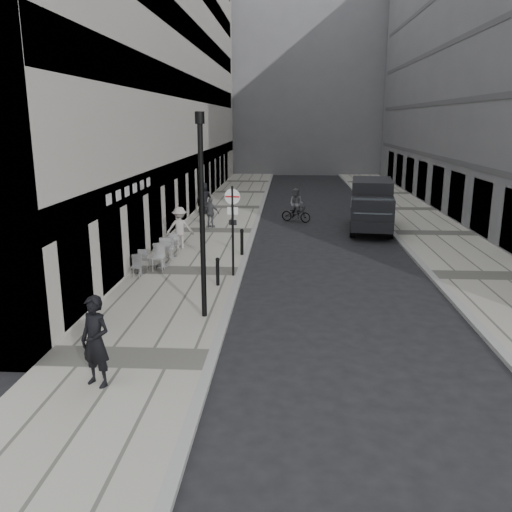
{
  "coord_description": "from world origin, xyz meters",
  "views": [
    {
      "loc": [
        1.76,
        -8.92,
        5.55
      ],
      "look_at": [
        0.76,
        7.6,
        1.4
      ],
      "focal_mm": 38.0,
      "sensor_mm": 36.0,
      "label": 1
    }
  ],
  "objects": [
    {
      "name": "cafe_table_near",
      "position": [
        -3.04,
        10.92,
        0.62
      ],
      "size": [
        0.77,
        1.75,
        0.99
      ],
      "color": "silver",
      "rests_on": "sidewalk"
    },
    {
      "name": "lamppost",
      "position": [
        -0.6,
        5.57,
        3.27
      ],
      "size": [
        0.25,
        0.25,
        5.66
      ],
      "color": "black",
      "rests_on": "sidewalk"
    },
    {
      "name": "building_left",
      "position": [
        -6.0,
        24.5,
        9.0
      ],
      "size": [
        4.0,
        45.0,
        18.0
      ],
      "primitive_type": "cube",
      "color": "#BCB6AB",
      "rests_on": "ground"
    },
    {
      "name": "building_far",
      "position": [
        1.5,
        56.0,
        11.0
      ],
      "size": [
        24.0,
        16.0,
        22.0
      ],
      "primitive_type": "cube",
      "color": "slate",
      "rests_on": "ground"
    },
    {
      "name": "bollard_near",
      "position": [
        -0.6,
        8.55,
        0.57
      ],
      "size": [
        0.12,
        0.12,
        0.9
      ],
      "primitive_type": "cylinder",
      "color": "black",
      "rests_on": "sidewalk"
    },
    {
      "name": "sidewalk",
      "position": [
        -2.0,
        18.0,
        0.06
      ],
      "size": [
        4.0,
        60.0,
        0.12
      ],
      "primitive_type": "cube",
      "color": "#A3A093",
      "rests_on": "ground"
    },
    {
      "name": "panel_van",
      "position": [
        6.02,
        19.02,
        1.44
      ],
      "size": [
        2.67,
        5.65,
        2.56
      ],
      "rotation": [
        0.0,
        0.0,
        -0.12
      ],
      "color": "black",
      "rests_on": "ground"
    },
    {
      "name": "walking_man",
      "position": [
        -2.2,
        1.32,
        1.1
      ],
      "size": [
        0.84,
        0.72,
        1.96
      ],
      "primitive_type": "imported",
      "rotation": [
        0.0,
        0.0,
        -0.42
      ],
      "color": "black",
      "rests_on": "sidewalk"
    },
    {
      "name": "far_sidewalk",
      "position": [
        9.0,
        18.0,
        0.06
      ],
      "size": [
        4.0,
        60.0,
        0.12
      ],
      "primitive_type": "cube",
      "color": "#A3A093",
      "rests_on": "ground"
    },
    {
      "name": "ground",
      "position": [
        0.0,
        0.0,
        0.0
      ],
      "size": [
        120.0,
        120.0,
        0.0
      ],
      "primitive_type": "plane",
      "color": "black",
      "rests_on": "ground"
    },
    {
      "name": "sign_post",
      "position": [
        -0.2,
        9.77,
        2.19
      ],
      "size": [
        0.55,
        0.13,
        3.23
      ],
      "rotation": [
        0.0,
        0.0,
        -0.13
      ],
      "color": "black",
      "rests_on": "sidewalk"
    },
    {
      "name": "cafe_table_far",
      "position": [
        -2.99,
        12.3,
        0.57
      ],
      "size": [
        0.69,
        1.56,
        0.89
      ],
      "color": "silver",
      "rests_on": "sidewalk"
    },
    {
      "name": "pedestrian_c",
      "position": [
        -3.26,
        22.83,
        1.06
      ],
      "size": [
        1.0,
        0.74,
        1.87
      ],
      "primitive_type": "imported",
      "rotation": [
        0.0,
        0.0,
        3.31
      ],
      "color": "black",
      "rests_on": "sidewalk"
    },
    {
      "name": "cafe_table_mid",
      "position": [
        -3.6,
        9.78,
        0.53
      ],
      "size": [
        0.63,
        1.43,
        0.81
      ],
      "color": "#ACACAE",
      "rests_on": "sidewalk"
    },
    {
      "name": "cyclist",
      "position": [
        2.19,
        21.19,
        0.73
      ],
      "size": [
        1.84,
        1.27,
        1.88
      ],
      "rotation": [
        0.0,
        0.0,
        -0.43
      ],
      "color": "black",
      "rests_on": "ground"
    },
    {
      "name": "bollard_far",
      "position": [
        -0.15,
        12.89,
        0.63
      ],
      "size": [
        0.14,
        0.14,
        1.02
      ],
      "primitive_type": "cylinder",
      "color": "black",
      "rests_on": "sidewalk"
    },
    {
      "name": "pedestrian_a",
      "position": [
        -2.26,
        18.65,
        0.9
      ],
      "size": [
        0.99,
        0.64,
        1.57
      ],
      "primitive_type": "imported",
      "rotation": [
        0.0,
        0.0,
        2.84
      ],
      "color": "#4F5054",
      "rests_on": "sidewalk"
    },
    {
      "name": "pedestrian_b",
      "position": [
        -2.93,
        13.85,
        1.03
      ],
      "size": [
        1.26,
        0.83,
        1.83
      ],
      "primitive_type": "imported",
      "rotation": [
        0.0,
        0.0,
        3.27
      ],
      "color": "#A7A09A",
      "rests_on": "sidewalk"
    },
    {
      "name": "building_right",
      "position": [
        14.0,
        24.5,
        10.0
      ],
      "size": [
        6.0,
        45.0,
        20.0
      ],
      "primitive_type": "cube",
      "color": "slate",
      "rests_on": "ground"
    }
  ]
}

